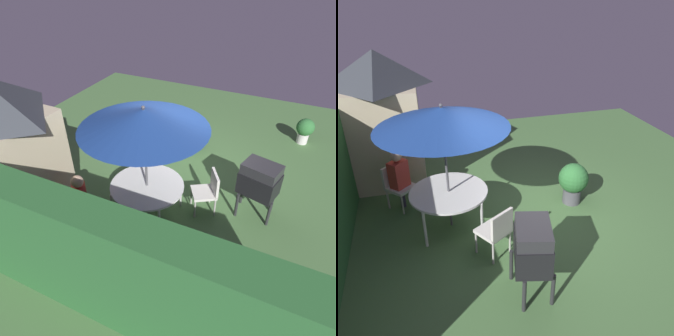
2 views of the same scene
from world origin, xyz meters
TOP-DOWN VIEW (x-y plane):
  - ground_plane at (0.00, 0.00)m, footprint 11.00×11.00m
  - garden_shed at (2.45, 2.54)m, footprint 1.77×1.66m
  - patio_table at (0.19, 1.46)m, footprint 1.41×1.41m
  - patio_umbrella at (0.19, 1.46)m, footprint 2.24×2.24m
  - bbq_grill at (-1.73, 0.55)m, footprint 0.80×0.66m
  - chair_near_shed at (1.14, 2.38)m, footprint 0.65×0.65m
  - chair_far_side at (-0.83, 0.84)m, footprint 0.64×0.64m
  - potted_plant_by_grill at (0.30, -1.06)m, footprint 0.60×0.60m
  - person_in_red at (1.08, 2.32)m, footprint 0.41×0.41m

SIDE VIEW (x-z plane):
  - ground_plane at x=0.00m, z-range 0.00..0.00m
  - potted_plant_by_grill at x=0.30m, z-range 0.07..0.94m
  - chair_near_shed at x=1.14m, z-range 0.07..0.97m
  - chair_far_side at x=-0.83m, z-range 0.07..0.97m
  - patio_table at x=0.19m, z-range 0.32..1.07m
  - person_in_red at x=1.08m, z-range 0.15..1.41m
  - bbq_grill at x=-1.73m, z-range 0.25..1.45m
  - garden_shed at x=2.45m, z-range 0.03..2.93m
  - patio_umbrella at x=0.19m, z-range 0.95..3.32m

